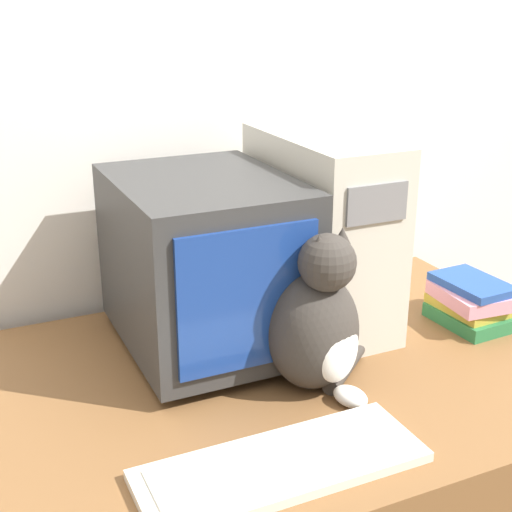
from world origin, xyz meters
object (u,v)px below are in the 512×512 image
(computer_tower, at_px, (321,230))
(pen, at_px, (234,452))
(keyboard, at_px, (281,465))
(cat, at_px, (317,324))
(book_stack, at_px, (469,302))
(crt_monitor, at_px, (205,263))

(computer_tower, distance_m, pen, 0.63)
(keyboard, distance_m, pen, 0.09)
(cat, bearing_deg, book_stack, -5.39)
(crt_monitor, distance_m, computer_tower, 0.31)
(keyboard, relative_size, book_stack, 2.50)
(cat, distance_m, book_stack, 0.50)
(keyboard, bearing_deg, pen, 127.30)
(pen, bearing_deg, book_stack, 18.95)
(cat, xyz_separation_m, book_stack, (0.48, 0.10, -0.08))
(crt_monitor, xyz_separation_m, book_stack, (0.62, -0.15, -0.15))
(crt_monitor, xyz_separation_m, pen, (-0.10, -0.40, -0.20))
(crt_monitor, bearing_deg, book_stack, -13.89)
(computer_tower, xyz_separation_m, cat, (-0.17, -0.29, -0.09))
(keyboard, distance_m, cat, 0.31)
(crt_monitor, bearing_deg, computer_tower, 5.15)
(crt_monitor, height_order, computer_tower, computer_tower)
(keyboard, distance_m, book_stack, 0.74)
(cat, bearing_deg, pen, -166.98)
(keyboard, relative_size, pen, 3.73)
(keyboard, height_order, pen, keyboard)
(keyboard, height_order, cat, cat)
(computer_tower, distance_m, cat, 0.34)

